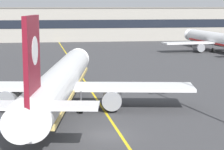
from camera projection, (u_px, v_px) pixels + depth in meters
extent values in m
plane|color=#3D3D3F|center=(109.00, 135.00, 41.36)|extent=(400.00, 400.00, 0.00)
cube|color=yellow|center=(85.00, 81.00, 70.66)|extent=(7.25, 179.88, 0.01)
cylinder|color=white|center=(61.00, 81.00, 51.27)|extent=(9.66, 36.14, 3.80)
cone|color=white|center=(77.00, 60.00, 70.30)|extent=(3.99, 3.16, 3.61)
cone|color=white|center=(24.00, 121.00, 32.07)|extent=(3.27, 3.23, 2.85)
cube|color=#DBBC66|center=(61.00, 89.00, 51.44)|extent=(9.12, 33.28, 0.44)
cube|color=black|center=(76.00, 57.00, 68.32)|extent=(2.99, 1.55, 0.60)
cube|color=white|center=(62.00, 87.00, 52.00)|extent=(32.35, 9.99, 0.36)
cylinder|color=gray|center=(9.00, 98.00, 51.36)|extent=(2.86, 3.93, 2.30)
cylinder|color=black|center=(13.00, 95.00, 53.19)|extent=(1.96, 0.50, 1.95)
cylinder|color=gray|center=(112.00, 98.00, 51.06)|extent=(2.86, 3.93, 2.30)
cylinder|color=black|center=(113.00, 95.00, 52.89)|extent=(1.96, 0.50, 1.95)
cube|color=maroon|center=(32.00, 60.00, 34.94)|extent=(1.18, 4.80, 7.20)
cylinder|color=white|center=(32.00, 51.00, 35.12)|extent=(0.83, 2.44, 2.40)
cube|color=white|center=(32.00, 105.00, 34.95)|extent=(11.31, 4.57, 0.24)
cylinder|color=#4C4C51|center=(74.00, 77.00, 65.90)|extent=(0.24, 0.24, 1.60)
cylinder|color=black|center=(74.00, 83.00, 66.07)|extent=(0.54, 0.95, 0.90)
cylinder|color=#4C4C51|center=(36.00, 98.00, 49.64)|extent=(0.24, 0.24, 1.60)
cylinder|color=black|center=(37.00, 107.00, 49.82)|extent=(0.61, 1.35, 1.30)
cylinder|color=#4C4C51|center=(81.00, 98.00, 49.51)|extent=(0.24, 0.24, 1.60)
cylinder|color=black|center=(81.00, 108.00, 49.70)|extent=(0.61, 1.35, 1.30)
cylinder|color=white|center=(219.00, 39.00, 113.89)|extent=(6.54, 34.17, 3.59)
cone|color=white|center=(191.00, 35.00, 131.40)|extent=(3.61, 2.74, 3.41)
cube|color=red|center=(218.00, 43.00, 114.05)|extent=(6.23, 31.46, 0.42)
cube|color=black|center=(193.00, 33.00, 129.58)|extent=(2.77, 1.27, 0.57)
cube|color=white|center=(217.00, 42.00, 114.57)|extent=(30.49, 7.15, 0.34)
cylinder|color=gray|center=(199.00, 47.00, 112.54)|extent=(2.46, 3.58, 2.17)
cylinder|color=black|center=(196.00, 47.00, 114.22)|extent=(1.85, 0.33, 1.85)
cylinder|color=#4C4C51|center=(197.00, 42.00, 127.36)|extent=(0.23, 0.23, 1.51)
cylinder|color=black|center=(197.00, 45.00, 127.52)|extent=(0.45, 0.88, 0.85)
cylinder|color=#4C4C51|center=(213.00, 46.00, 111.80)|extent=(0.23, 0.23, 1.51)
cylinder|color=black|center=(213.00, 50.00, 111.97)|extent=(0.48, 1.26, 1.23)
cone|color=orange|center=(69.00, 83.00, 67.69)|extent=(0.36, 0.36, 0.55)
cylinder|color=white|center=(69.00, 83.00, 67.69)|extent=(0.23, 0.23, 0.07)
cube|color=orange|center=(69.00, 84.00, 67.73)|extent=(0.44, 0.44, 0.03)
cube|color=#9E998E|center=(85.00, 24.00, 149.60)|extent=(142.97, 12.00, 11.22)
cube|color=black|center=(87.00, 24.00, 143.62)|extent=(137.25, 0.12, 2.80)
cube|color=slate|center=(85.00, 8.00, 148.65)|extent=(143.37, 12.40, 0.40)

